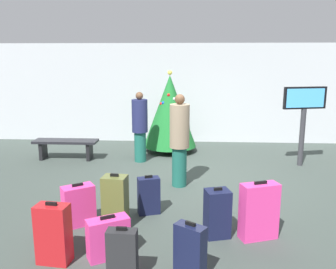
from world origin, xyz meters
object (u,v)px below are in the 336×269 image
Objects in this scene: flight_info_kiosk at (304,110)px; suitcase_3 at (217,213)px; suitcase_6 at (122,256)px; holiday_tree at (170,111)px; suitcase_7 at (108,238)px; traveller_1 at (179,139)px; suitcase_0 at (115,203)px; suitcase_5 at (79,205)px; suitcase_2 at (149,196)px; suitcase_1 at (53,234)px; traveller_0 at (140,126)px; waiting_bench at (66,145)px; suitcase_4 at (190,252)px; suitcase_8 at (259,211)px.

flight_info_kiosk is 4.24m from suitcase_3.
suitcase_6 is (-1.13, -1.10, -0.03)m from suitcase_3.
suitcase_7 is (-0.49, -5.21, -0.82)m from holiday_tree.
traveller_1 is (-2.76, -1.51, -0.36)m from flight_info_kiosk.
suitcase_0 reaches higher than suitcase_6.
holiday_tree is 3.30× the size of suitcase_5.
flight_info_kiosk is at bearing 41.23° from suitcase_2.
flight_info_kiosk is at bearing 45.47° from suitcase_1.
traveller_0 is 2.14× the size of suitcase_1.
waiting_bench is 2.39× the size of suitcase_5.
suitcase_4 is 1.09m from suitcase_7.
traveller_0 is at bearing 82.08° from suitcase_5.
suitcase_5 is at bearing 126.43° from suitcase_7.
holiday_tree reaches higher than suitcase_1.
traveller_1 is 2.59× the size of suitcase_4.
waiting_bench is at bearing 132.55° from suitcase_3.
suitcase_3 is at bearing 69.46° from suitcase_4.
traveller_1 is (0.32, -2.60, -0.14)m from holiday_tree.
suitcase_3 is at bearing -78.92° from holiday_tree.
holiday_tree is 1.38× the size of waiting_bench.
suitcase_0 is at bearing 132.92° from suitcase_4.
traveller_1 reaches higher than traveller_0.
suitcase_1 is at bearing -121.97° from suitcase_0.
suitcase_6 is at bearing -93.12° from suitcase_2.
suitcase_1 is 1.09× the size of suitcase_3.
suitcase_2 is (-0.13, -3.90, -0.78)m from holiday_tree.
suitcase_7 is at bearing -53.57° from suitcase_5.
traveller_0 is at bearing 95.19° from suitcase_6.
suitcase_8 reaches higher than suitcase_7.
suitcase_1 is at bearing -89.96° from suitcase_5.
suitcase_7 is (-0.81, -2.61, -0.68)m from traveller_1.
flight_info_kiosk is 5.76m from suitcase_6.
suitcase_0 reaches higher than suitcase_2.
suitcase_4 is 0.83× the size of suitcase_8.
flight_info_kiosk is at bearing -1.78° from traveller_0.
traveller_1 is 1.52m from suitcase_2.
suitcase_5 is (-4.21, -3.27, -0.99)m from flight_info_kiosk.
suitcase_8 is (1.60, -0.71, 0.09)m from suitcase_2.
traveller_0 is 1.98× the size of suitcase_0.
suitcase_6 is at bearing -135.77° from suitcase_3.
suitcase_2 is (2.36, -3.00, -0.06)m from waiting_bench.
traveller_0 is 2.97× the size of suitcase_7.
suitcase_4 is (3.01, -4.71, -0.04)m from waiting_bench.
suitcase_5 is at bearing 123.88° from suitcase_6.
suitcase_7 is (0.16, -4.24, -0.61)m from traveller_0.
waiting_bench is at bearing 128.19° from suitcase_2.
traveller_0 is at bearing 83.90° from suitcase_1.
suitcase_3 is at bearing -47.45° from waiting_bench.
waiting_bench is 4.04m from suitcase_0.
flight_info_kiosk is 3.76m from traveller_0.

